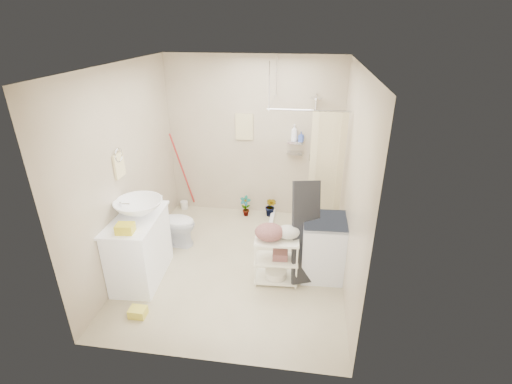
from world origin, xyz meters
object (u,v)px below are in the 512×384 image
Objects in this scene: toilet at (172,222)px; vanity at (139,248)px; laundry_rack at (276,256)px; washing_machine at (323,247)px.

vanity is at bearing 174.31° from toilet.
vanity is 0.83m from toilet.
laundry_rack is at bearing 2.13° from vanity.
vanity is 1.73m from laundry_rack.
vanity is 2.33m from washing_machine.
vanity reaches higher than toilet.
toilet is 1.73m from laundry_rack.
washing_machine is at bearing 6.55° from vanity.
laundry_rack reaches higher than toilet.
laundry_rack is at bearing -160.60° from washing_machine.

